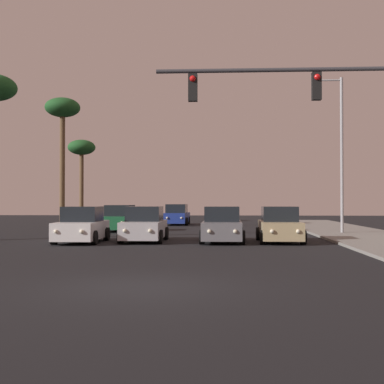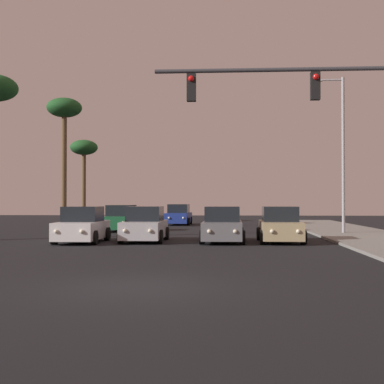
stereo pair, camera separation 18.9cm
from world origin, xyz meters
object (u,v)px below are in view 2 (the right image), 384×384
object	(u,v)px
car_green	(121,219)
car_tan	(280,226)
traffic_light_mast	(329,114)
palm_tree_mid	(64,115)
street_lamp	(341,146)
car_white	(82,226)
car_grey	(222,226)
palm_tree_far	(84,151)
car_blue	(179,215)
car_silver	(145,226)

from	to	relation	value
car_green	car_tan	xyz separation A→B (m)	(9.31, -8.77, 0.00)
traffic_light_mast	palm_tree_mid	size ratio (longest dim) A/B	0.90
street_lamp	palm_tree_mid	xyz separation A→B (m)	(-17.72, 4.64, 2.72)
car_white	palm_tree_mid	size ratio (longest dim) A/B	0.48
car_tan	palm_tree_mid	size ratio (longest dim) A/B	0.48
car_tan	car_grey	bearing A→B (deg)	4.44
palm_tree_far	car_grey	bearing A→B (deg)	-59.48
car_white	car_blue	world-z (taller)	same
street_lamp	car_white	bearing A→B (deg)	-153.64
car_blue	traffic_light_mast	distance (m)	27.18
car_tan	car_white	distance (m)	9.30
car_tan	traffic_light_mast	size ratio (longest dim) A/B	0.53
car_tan	car_blue	distance (m)	19.09
car_green	car_grey	bearing A→B (deg)	128.38
car_silver	street_lamp	size ratio (longest dim) A/B	0.48
car_green	car_blue	distance (m)	9.67
car_silver	palm_tree_far	bearing A→B (deg)	-67.67
car_green	car_silver	distance (m)	9.17
car_silver	car_blue	distance (m)	17.92
car_silver	car_tan	distance (m)	6.44
street_lamp	palm_tree_far	xyz separation A→B (m)	(-19.03, 14.64, 1.18)
car_tan	palm_tree_far	xyz separation A→B (m)	(-14.93, 20.56, 5.54)
palm_tree_mid	street_lamp	bearing A→B (deg)	-14.69
car_silver	traffic_light_mast	distance (m)	11.49
car_silver	palm_tree_mid	bearing A→B (deg)	-55.82
traffic_light_mast	street_lamp	distance (m)	14.24
car_white	traffic_light_mast	world-z (taller)	traffic_light_mast
car_blue	palm_tree_mid	xyz separation A→B (m)	(-7.23, -7.42, 7.07)
car_grey	car_blue	size ratio (longest dim) A/B	1.00
car_white	palm_tree_far	distance (m)	22.70
car_green	car_blue	size ratio (longest dim) A/B	1.00
car_silver	palm_tree_mid	world-z (taller)	palm_tree_mid
car_tan	traffic_light_mast	xyz separation A→B (m)	(0.79, -7.92, 4.01)
car_grey	car_blue	world-z (taller)	same
car_white	car_grey	bearing A→B (deg)	-176.25
car_grey	palm_tree_far	size ratio (longest dim) A/B	0.59
palm_tree_mid	traffic_light_mast	bearing A→B (deg)	-52.07
car_green	street_lamp	bearing A→B (deg)	169.94
car_white	palm_tree_far	world-z (taller)	palm_tree_far
palm_tree_mid	car_blue	bearing A→B (deg)	45.74
car_green	palm_tree_mid	bearing A→B (deg)	-20.68
car_green	car_white	size ratio (longest dim) A/B	1.00
street_lamp	palm_tree_far	world-z (taller)	street_lamp
car_blue	traffic_light_mast	world-z (taller)	traffic_light_mast
car_silver	street_lamp	world-z (taller)	street_lamp
car_green	car_blue	bearing A→B (deg)	-105.69
palm_tree_far	traffic_light_mast	bearing A→B (deg)	-61.11
car_grey	car_green	bearing A→B (deg)	-52.69
traffic_light_mast	car_grey	bearing A→B (deg)	114.28
car_grey	palm_tree_mid	xyz separation A→B (m)	(-10.91, 10.73, 7.07)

